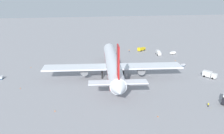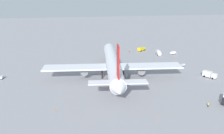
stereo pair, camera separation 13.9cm
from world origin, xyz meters
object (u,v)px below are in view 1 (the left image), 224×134
(service_truck_1, at_px, (209,74))
(traffic_cone_1, at_px, (55,111))
(traffic_cone_3, at_px, (158,116))
(ground_worker_2, at_px, (129,51))
(ground_worker_0, at_px, (208,105))
(airliner, at_px, (113,64))
(traffic_cone_4, at_px, (31,67))
(service_van, at_px, (173,53))
(traffic_cone_2, at_px, (20,88))
(baggage_cart_0, at_px, (2,77))
(service_truck_4, at_px, (158,53))
(traffic_cone_0, at_px, (175,60))
(baggage_cart_1, at_px, (183,65))
(service_truck_2, at_px, (141,49))

(service_truck_1, distance_m, traffic_cone_1, 76.86)
(traffic_cone_3, bearing_deg, ground_worker_2, -7.62)
(service_truck_1, distance_m, ground_worker_0, 33.68)
(airliner, relative_size, traffic_cone_4, 133.51)
(service_van, relative_size, traffic_cone_2, 8.25)
(baggage_cart_0, bearing_deg, traffic_cone_2, -141.26)
(service_truck_4, xyz_separation_m, traffic_cone_0, (-15.72, -5.33, -1.27))
(baggage_cart_1, bearing_deg, service_truck_2, 18.71)
(service_truck_2, bearing_deg, traffic_cone_0, -154.88)
(baggage_cart_1, relative_size, ground_worker_2, 1.77)
(service_truck_1, height_order, baggage_cart_0, service_truck_1)
(airliner, distance_m, traffic_cone_4, 48.96)
(traffic_cone_1, bearing_deg, ground_worker_2, -30.34)
(ground_worker_2, bearing_deg, airliner, 157.25)
(service_van, bearing_deg, ground_worker_2, 67.56)
(traffic_cone_1, bearing_deg, service_truck_2, -34.57)
(service_truck_4, bearing_deg, ground_worker_0, 173.43)
(baggage_cart_1, relative_size, ground_worker_0, 1.73)
(baggage_cart_0, xyz_separation_m, ground_worker_2, (42.10, -74.55, 0.07))
(service_truck_2, distance_m, traffic_cone_1, 99.06)
(service_truck_2, xyz_separation_m, traffic_cone_3, (-91.40, 21.43, -1.08))
(traffic_cone_0, bearing_deg, traffic_cone_4, 89.33)
(service_truck_4, distance_m, traffic_cone_2, 92.36)
(traffic_cone_2, bearing_deg, service_van, -63.84)
(service_truck_4, xyz_separation_m, traffic_cone_1, (-68.66, 64.29, -1.27))
(baggage_cart_1, bearing_deg, service_van, -11.23)
(service_truck_1, bearing_deg, baggage_cart_0, 81.36)
(service_truck_2, relative_size, baggage_cart_1, 2.37)
(service_truck_1, bearing_deg, ground_worker_2, 24.90)
(airliner, relative_size, traffic_cone_3, 133.51)
(airliner, height_order, service_van, airliner)
(ground_worker_0, height_order, traffic_cone_3, ground_worker_0)
(service_truck_2, xyz_separation_m, service_van, (-13.12, -18.51, -0.32))
(traffic_cone_3, bearing_deg, airliner, 11.63)
(traffic_cone_0, bearing_deg, baggage_cart_0, 98.80)
(airliner, height_order, baggage_cart_0, airliner)
(service_truck_1, bearing_deg, traffic_cone_4, 70.72)
(traffic_cone_1, bearing_deg, traffic_cone_4, 17.01)
(ground_worker_2, bearing_deg, traffic_cone_2, 131.70)
(airliner, bearing_deg, service_van, -52.40)
(airliner, height_order, ground_worker_2, airliner)
(service_truck_4, relative_size, traffic_cone_0, 12.91)
(airliner, height_order, traffic_cone_1, airliner)
(service_truck_1, height_order, traffic_cone_3, service_truck_1)
(baggage_cart_1, bearing_deg, service_truck_4, 11.21)
(service_truck_1, relative_size, traffic_cone_2, 12.34)
(service_truck_4, bearing_deg, service_truck_2, 32.07)
(ground_worker_0, height_order, traffic_cone_4, ground_worker_0)
(baggage_cart_0, xyz_separation_m, traffic_cone_2, (-14.18, -11.38, -0.49))
(service_truck_1, bearing_deg, airliner, 79.55)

